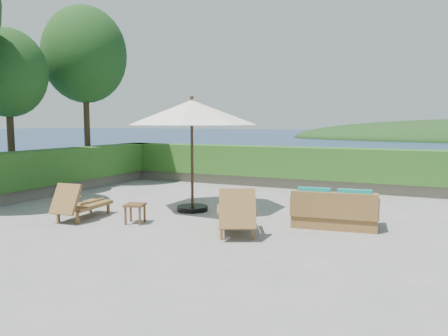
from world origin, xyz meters
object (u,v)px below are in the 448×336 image
at_px(patio_umbrella, 192,114).
at_px(lounge_left, 80,203).
at_px(lounge_right, 236,213).
at_px(wicker_loveseat, 334,212).
at_px(side_table, 135,207).

distance_m(patio_umbrella, lounge_left, 3.30).
bearing_deg(patio_umbrella, lounge_right, -40.02).
distance_m(patio_umbrella, wicker_loveseat, 4.04).
height_order(patio_umbrella, side_table, patio_umbrella).
bearing_deg(lounge_left, wicker_loveseat, 12.61).
bearing_deg(lounge_right, side_table, 158.13).
xyz_separation_m(patio_umbrella, wicker_loveseat, (3.48, -0.22, -2.04)).
height_order(side_table, wicker_loveseat, wicker_loveseat).
height_order(lounge_left, lounge_right, lounge_right).
relative_size(patio_umbrella, lounge_left, 2.72).
bearing_deg(side_table, lounge_right, 3.81).
bearing_deg(side_table, patio_umbrella, 75.30).
xyz_separation_m(lounge_left, wicker_loveseat, (5.29, 1.66, -0.03)).
height_order(lounge_left, wicker_loveseat, lounge_left).
xyz_separation_m(lounge_right, side_table, (-2.30, -0.15, -0.05)).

